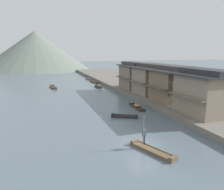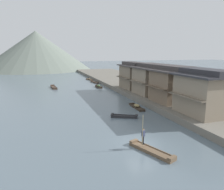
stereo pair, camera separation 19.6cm
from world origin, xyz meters
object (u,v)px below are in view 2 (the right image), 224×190
object	(u,v)px
boat_moored_far	(89,79)
boat_midriver_upstream	(54,87)
house_waterfront_tall	(151,79)
boatman_person	(143,134)
boat_foreground_poled	(151,151)
house_waterfront_narrow	(133,75)
house_waterfront_nearest	(205,92)
boat_moored_nearest	(124,116)
boat_midriver_drifting	(137,107)
boat_moored_second	(99,87)
house_waterfront_second	(173,84)
boat_moored_third	(94,82)

from	to	relation	value
boat_moored_far	boat_midriver_upstream	size ratio (longest dim) A/B	0.65
house_waterfront_tall	boatman_person	bearing A→B (deg)	-120.67
boat_foreground_poled	house_waterfront_narrow	bearing A→B (deg)	69.30
house_waterfront_nearest	boat_midriver_upstream	bearing A→B (deg)	117.85
boatman_person	boat_midriver_upstream	distance (m)	39.74
boatman_person	boat_moored_nearest	world-z (taller)	boatman_person
boatman_person	boat_midriver_upstream	size ratio (longest dim) A/B	0.55
boat_midriver_drifting	house_waterfront_tall	bearing A→B (deg)	46.06
boat_moored_second	house_waterfront_tall	distance (m)	17.59
boat_foreground_poled	boat_midriver_upstream	bearing A→B (deg)	99.07
house_waterfront_second	house_waterfront_tall	size ratio (longest dim) A/B	1.00
boat_moored_second	boat_moored_far	bearing A→B (deg)	86.31
boat_moored_third	house_waterfront_narrow	size ratio (longest dim) A/B	0.67
boat_foreground_poled	boatman_person	size ratio (longest dim) A/B	1.61
boat_midriver_drifting	house_waterfront_tall	world-z (taller)	house_waterfront_tall
boat_foreground_poled	house_waterfront_nearest	xyz separation A→B (m)	(11.49, 6.33, 3.75)
boat_midriver_drifting	house_waterfront_second	bearing A→B (deg)	-9.08
boat_moored_far	house_waterfront_second	xyz separation A→B (m)	(5.77, -39.34, 3.68)
house_waterfront_nearest	boat_moored_second	bearing A→B (deg)	102.05
house_waterfront_nearest	house_waterfront_narrow	bearing A→B (deg)	91.63
boatman_person	house_waterfront_second	distance (m)	17.96
boatman_person	boat_midriver_upstream	world-z (taller)	boatman_person
boat_moored_third	house_waterfront_narrow	distance (m)	18.81
boat_moored_second	boat_midriver_drifting	world-z (taller)	boat_moored_second
boat_moored_second	house_waterfront_nearest	world-z (taller)	house_waterfront_nearest
house_waterfront_tall	house_waterfront_narrow	distance (m)	7.44
house_waterfront_second	house_waterfront_narrow	bearing A→B (deg)	93.38
boat_moored_third	house_waterfront_nearest	bearing A→B (deg)	-82.30
house_waterfront_nearest	house_waterfront_tall	size ratio (longest dim) A/B	1.08
house_waterfront_tall	house_waterfront_nearest	bearing A→B (deg)	-90.67
boatman_person	house_waterfront_second	bearing A→B (deg)	47.07
house_waterfront_second	boat_moored_second	bearing A→B (deg)	106.40
boat_moored_far	boat_midriver_upstream	world-z (taller)	boat_moored_far
boatman_person	house_waterfront_narrow	size ratio (longest dim) A/B	0.40
boat_moored_far	house_waterfront_narrow	world-z (taller)	house_waterfront_narrow
boat_moored_nearest	boat_moored_third	distance (m)	35.98
boat_moored_far	house_waterfront_narrow	bearing A→B (deg)	-78.75
boat_moored_second	house_waterfront_nearest	xyz separation A→B (m)	(6.58, -30.82, 3.61)
boat_moored_third	house_waterfront_nearest	distance (m)	40.71
boat_foreground_poled	house_waterfront_nearest	distance (m)	13.64
boatman_person	house_waterfront_second	world-z (taller)	house_waterfront_second
boat_midriver_upstream	house_waterfront_second	xyz separation A→B (m)	(18.14, -26.23, 3.73)
boatman_person	boat_moored_third	size ratio (longest dim) A/B	0.60
boat_moored_nearest	house_waterfront_narrow	xyz separation A→B (m)	(9.24, 17.90, 3.75)
house_waterfront_nearest	boat_moored_far	bearing A→B (deg)	96.72
house_waterfront_tall	boat_moored_far	bearing A→B (deg)	100.11
boatman_person	house_waterfront_tall	bearing A→B (deg)	59.33
boat_moored_second	boatman_person	bearing A→B (deg)	-98.35
boat_midriver_drifting	house_waterfront_narrow	distance (m)	15.16
boat_midriver_drifting	boat_foreground_poled	bearing A→B (deg)	-110.37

